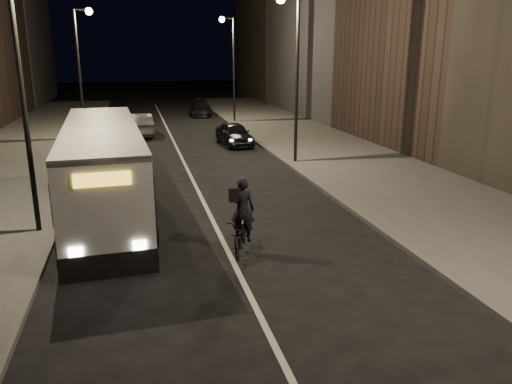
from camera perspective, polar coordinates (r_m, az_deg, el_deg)
ground at (r=13.67m, az=-2.30°, el=-8.65°), size 180.00×180.00×0.00m
sidewalk_right at (r=28.94m, az=8.74°, el=4.47°), size 7.00×70.00×0.16m
sidewalk_left at (r=27.47m, az=-26.22°, el=2.42°), size 7.00×70.00×0.16m
streetlight_right_mid at (r=25.43m, az=4.16°, el=15.07°), size 1.20×0.44×8.12m
streetlight_right_far at (r=40.96m, az=-2.94°, el=15.32°), size 1.20×0.44×8.12m
streetlight_left_near at (r=16.47m, az=-24.61°, el=13.39°), size 1.20×0.44×8.12m
streetlight_left_far at (r=34.34m, az=-19.24°, el=14.43°), size 1.20×0.44×8.12m
city_bus at (r=18.65m, az=-17.06°, el=2.92°), size 3.27×11.88×3.17m
cyclist_on_bicycle at (r=14.47m, az=-1.67°, el=-3.97°), size 1.31×2.10×2.29m
car_near at (r=31.31m, az=-2.50°, el=6.65°), size 2.02×4.26×1.41m
car_mid at (r=35.75m, az=-13.21°, el=7.51°), size 1.93×4.83×1.56m
car_far at (r=46.44m, az=-6.30°, el=9.47°), size 2.20×4.64×1.31m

